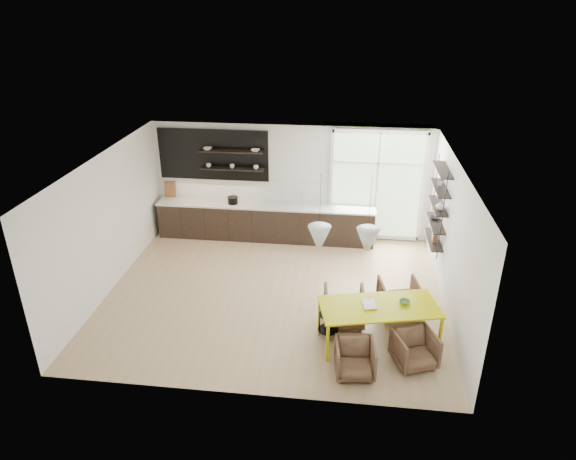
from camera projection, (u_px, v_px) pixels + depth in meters
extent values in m
cube|color=tan|center=(274.00, 294.00, 10.88)|extent=(7.00, 6.00, 0.01)
cube|color=white|center=(291.00, 182.00, 12.96)|extent=(7.00, 0.02, 2.90)
cube|color=white|center=(107.00, 224.00, 10.65)|extent=(0.02, 6.00, 2.90)
cube|color=white|center=(453.00, 242.00, 9.89)|extent=(0.02, 6.00, 2.90)
cube|color=white|center=(272.00, 163.00, 9.65)|extent=(7.00, 6.00, 0.01)
cube|color=#B2D1A5|center=(377.00, 186.00, 12.70)|extent=(2.20, 0.02, 2.70)
cube|color=silver|center=(377.00, 186.00, 12.68)|extent=(2.30, 0.08, 2.80)
cone|color=silver|center=(319.00, 237.00, 9.63)|extent=(0.44, 0.44, 0.42)
cone|color=silver|center=(368.00, 239.00, 9.53)|extent=(0.44, 0.44, 0.42)
cylinder|color=black|center=(320.00, 197.00, 9.29)|extent=(0.01, 0.01, 0.89)
cylinder|color=black|center=(371.00, 199.00, 9.19)|extent=(0.01, 0.01, 0.89)
cube|color=black|center=(266.00, 222.00, 13.15)|extent=(5.50, 0.65, 0.90)
cube|color=silver|center=(265.00, 205.00, 12.95)|extent=(5.54, 0.69, 0.04)
cube|color=white|center=(267.00, 190.00, 13.12)|extent=(5.50, 0.02, 0.55)
cube|color=black|center=(213.00, 155.00, 12.86)|extent=(2.80, 0.06, 1.30)
cube|color=black|center=(231.00, 151.00, 12.62)|extent=(1.60, 0.28, 0.03)
cube|color=black|center=(232.00, 169.00, 12.81)|extent=(1.60, 0.28, 0.03)
cube|color=brown|center=(170.00, 189.00, 13.34)|extent=(0.30, 0.10, 0.42)
cylinder|color=silver|center=(301.00, 198.00, 12.86)|extent=(0.02, 0.02, 0.40)
imported|color=white|center=(208.00, 149.00, 12.67)|extent=(0.22, 0.22, 0.05)
imported|color=white|center=(255.00, 150.00, 12.54)|extent=(0.22, 0.22, 0.05)
imported|color=white|center=(209.00, 165.00, 12.85)|extent=(0.12, 0.12, 0.10)
imported|color=white|center=(232.00, 166.00, 12.78)|extent=(0.12, 0.12, 0.10)
imported|color=white|center=(256.00, 167.00, 12.72)|extent=(0.12, 0.12, 0.10)
cylinder|color=black|center=(233.00, 201.00, 12.97)|extent=(0.25, 0.25, 0.16)
cube|color=black|center=(442.00, 217.00, 10.34)|extent=(0.02, 0.02, 1.90)
cube|color=black|center=(434.00, 196.00, 11.41)|extent=(0.02, 0.02, 1.90)
cube|color=black|center=(433.00, 240.00, 11.21)|extent=(0.26, 1.20, 0.02)
cube|color=black|center=(436.00, 223.00, 11.04)|extent=(0.26, 1.20, 0.02)
cube|color=black|center=(438.00, 206.00, 10.87)|extent=(0.26, 1.20, 0.02)
cube|color=black|center=(440.00, 188.00, 10.70)|extent=(0.26, 1.20, 0.03)
cube|color=black|center=(443.00, 170.00, 10.53)|extent=(0.26, 1.20, 0.03)
imported|color=white|center=(440.00, 205.00, 10.60)|extent=(0.18, 0.18, 0.19)
imported|color=#333338|center=(435.00, 218.00, 11.21)|extent=(0.22, 0.22, 0.05)
imported|color=white|center=(440.00, 184.00, 10.77)|extent=(0.10, 0.10, 0.09)
cube|color=brown|center=(435.00, 236.00, 11.07)|extent=(0.10, 0.18, 0.24)
cube|color=#C1BE00|center=(379.00, 307.00, 9.10)|extent=(2.26, 1.40, 0.03)
cube|color=#C1BE00|center=(328.00, 343.00, 8.78)|extent=(0.06, 0.06, 0.73)
cube|color=#C1BE00|center=(319.00, 315.00, 9.54)|extent=(0.06, 0.06, 0.73)
cube|color=#C1BE00|center=(440.00, 335.00, 8.98)|extent=(0.06, 0.06, 0.73)
cube|color=#C1BE00|center=(423.00, 308.00, 9.74)|extent=(0.06, 0.06, 0.73)
imported|color=brown|center=(344.00, 306.00, 9.82)|extent=(0.82, 0.84, 0.71)
imported|color=brown|center=(399.00, 297.00, 10.12)|extent=(0.86, 0.88, 0.70)
imported|color=brown|center=(355.00, 359.00, 8.51)|extent=(0.71, 0.73, 0.60)
imported|color=brown|center=(415.00, 349.00, 8.73)|extent=(0.86, 0.87, 0.62)
cylinder|color=black|center=(329.00, 314.00, 9.38)|extent=(0.36, 0.36, 0.02)
cylinder|color=black|center=(328.00, 329.00, 9.52)|extent=(0.38, 0.38, 0.02)
cylinder|color=black|center=(337.00, 325.00, 9.47)|extent=(0.02, 0.02, 0.47)
cylinder|color=black|center=(328.00, 320.00, 9.63)|extent=(0.02, 0.02, 0.47)
cylinder|color=black|center=(319.00, 325.00, 9.49)|extent=(0.02, 0.02, 0.47)
cylinder|color=black|center=(328.00, 330.00, 9.33)|extent=(0.02, 0.02, 0.47)
imported|color=white|center=(363.00, 305.00, 9.11)|extent=(0.28, 0.35, 0.03)
imported|color=#5A884D|center=(405.00, 302.00, 9.15)|extent=(0.25, 0.25, 0.06)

